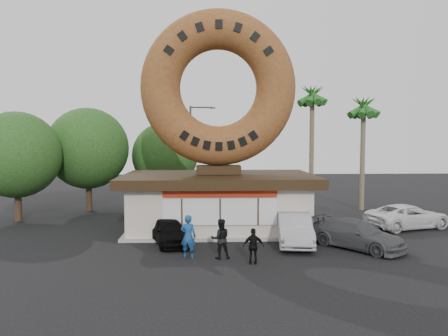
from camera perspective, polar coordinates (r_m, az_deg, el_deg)
ground at (r=20.48m, az=-0.25°, el=-11.43°), size 90.00×90.00×0.00m
donut_shop at (r=25.99m, az=-0.73°, el=-4.15°), size 11.20×7.20×3.80m
giant_donut at (r=25.90m, az=-0.74°, el=10.39°), size 9.07×2.31×9.07m
tree_west at (r=33.90m, az=-17.35°, el=2.45°), size 6.00×6.00×7.65m
tree_mid at (r=34.92m, az=-7.72°, el=1.62°), size 5.20×5.20×6.63m
tree_far at (r=31.27m, az=-25.46°, el=1.56°), size 5.60×5.60×7.14m
palm_near at (r=34.84m, az=11.46°, el=8.80°), size 2.60×2.60×9.75m
palm_far at (r=34.35m, az=17.77°, el=7.20°), size 2.60×2.60×8.75m
street_lamp at (r=35.76m, az=-4.15°, el=2.44°), size 2.11×0.20×8.00m
person_left at (r=20.01m, az=-4.69°, el=-8.89°), size 0.82×0.65×1.98m
person_center at (r=19.87m, az=-0.46°, el=-9.23°), size 0.96×0.79×1.80m
person_right at (r=19.11m, az=3.88°, el=-10.16°), size 0.94×0.45×1.55m
car_black at (r=22.68m, az=-7.11°, el=-8.24°), size 2.60×4.11×1.30m
car_silver at (r=22.80m, az=9.19°, el=-7.88°), size 2.18×4.86×1.55m
car_grey at (r=22.65m, az=17.03°, el=-8.30°), size 4.55×4.90×1.38m
car_white at (r=28.61m, az=22.92°, el=-5.84°), size 5.63×3.78×1.43m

